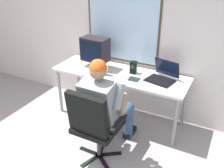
# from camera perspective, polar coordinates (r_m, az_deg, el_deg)

# --- Properties ---
(wall_rear) EXTENTS (5.39, 0.08, 2.74)m
(wall_rear) POSITION_cam_1_polar(r_m,az_deg,el_deg) (3.74, 0.66, 14.21)
(wall_rear) COLOR silver
(wall_rear) RESTS_ON ground
(desk) EXTENTS (1.90, 0.62, 0.75)m
(desk) POSITION_cam_1_polar(r_m,az_deg,el_deg) (3.54, 1.75, 1.60)
(desk) COLOR gray
(desk) RESTS_ON ground
(office_chair) EXTENTS (0.58, 0.55, 0.97)m
(office_chair) POSITION_cam_1_polar(r_m,az_deg,el_deg) (2.82, -4.23, -8.68)
(office_chair) COLOR black
(office_chair) RESTS_ON ground
(person_seated) EXTENTS (0.53, 0.81, 1.26)m
(person_seated) POSITION_cam_1_polar(r_m,az_deg,el_deg) (2.96, -1.55, -4.46)
(person_seated) COLOR #354F73
(person_seated) RESTS_ON ground
(crt_monitor) EXTENTS (0.39, 0.26, 0.43)m
(crt_monitor) POSITION_cam_1_polar(r_m,az_deg,el_deg) (3.64, -3.84, 7.70)
(crt_monitor) COLOR beige
(crt_monitor) RESTS_ON desk
(laptop) EXTENTS (0.41, 0.40, 0.25)m
(laptop) POSITION_cam_1_polar(r_m,az_deg,el_deg) (3.37, 11.41, 2.06)
(laptop) COLOR black
(laptop) RESTS_ON desk
(wine_glass) EXTENTS (0.07, 0.07, 0.15)m
(wine_glass) POSITION_cam_1_polar(r_m,az_deg,el_deg) (3.42, -1.43, 3.53)
(wine_glass) COLOR silver
(wine_glass) RESTS_ON desk
(desk_speaker) EXTENTS (0.09, 0.10, 0.17)m
(desk_speaker) POSITION_cam_1_polar(r_m,az_deg,el_deg) (3.49, 4.82, 3.77)
(desk_speaker) COLOR black
(desk_speaker) RESTS_ON desk
(cd_case) EXTENTS (0.15, 0.13, 0.01)m
(cd_case) POSITION_cam_1_polar(r_m,az_deg,el_deg) (3.33, 4.96, 1.09)
(cd_case) COLOR #272834
(cd_case) RESTS_ON desk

